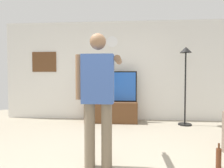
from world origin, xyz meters
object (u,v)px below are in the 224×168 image
object	(u,v)px
wall_clock	(112,42)
tv_stand	(111,112)
beverage_bottle	(219,158)
floor_lamp	(186,69)
framed_picture	(44,62)
television	(111,86)
person_standing_nearer_lamp	(98,92)

from	to	relation	value
wall_clock	tv_stand	bearing A→B (deg)	-90.00
wall_clock	beverage_bottle	distance (m)	3.82
beverage_bottle	floor_lamp	bearing A→B (deg)	84.41
wall_clock	floor_lamp	world-z (taller)	wall_clock
framed_picture	wall_clock	bearing A→B (deg)	-0.15
tv_stand	television	bearing A→B (deg)	90.00
television	floor_lamp	size ratio (longest dim) A/B	0.69
person_standing_nearer_lamp	beverage_bottle	bearing A→B (deg)	2.87
tv_stand	framed_picture	xyz separation A→B (m)	(-1.93, 0.30, 1.34)
wall_clock	framed_picture	distance (m)	2.00
tv_stand	wall_clock	bearing A→B (deg)	90.00
framed_picture	floor_lamp	distance (m)	3.80
person_standing_nearer_lamp	beverage_bottle	distance (m)	1.78
floor_lamp	beverage_bottle	size ratio (longest dim) A/B	5.76
tv_stand	wall_clock	size ratio (longest dim) A/B	4.54
framed_picture	beverage_bottle	size ratio (longest dim) A/B	2.08
floor_lamp	beverage_bottle	distance (m)	2.64
floor_lamp	person_standing_nearer_lamp	xyz separation A→B (m)	(-1.79, -2.41, -0.38)
tv_stand	television	world-z (taller)	television
tv_stand	framed_picture	size ratio (longest dim) A/B	1.96
tv_stand	floor_lamp	xyz separation A→B (m)	(1.83, -0.21, 1.10)
television	floor_lamp	distance (m)	1.90
tv_stand	person_standing_nearer_lamp	xyz separation A→B (m)	(0.04, -2.62, 0.73)
wall_clock	beverage_bottle	world-z (taller)	wall_clock
television	person_standing_nearer_lamp	distance (m)	2.66
television	beverage_bottle	size ratio (longest dim) A/B	4.00
beverage_bottle	wall_clock	bearing A→B (deg)	119.53
wall_clock	framed_picture	world-z (taller)	wall_clock
tv_stand	wall_clock	world-z (taller)	wall_clock
tv_stand	framed_picture	bearing A→B (deg)	171.29
tv_stand	beverage_bottle	size ratio (longest dim) A/B	4.07
framed_picture	person_standing_nearer_lamp	xyz separation A→B (m)	(1.96, -2.91, -0.61)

